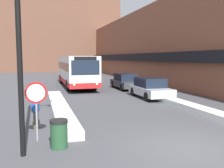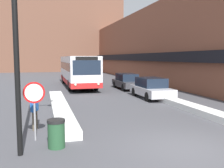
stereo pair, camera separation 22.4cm
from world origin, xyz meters
name	(u,v)px [view 1 (the left image)]	position (x,y,z in m)	size (l,w,h in m)	color
ground_plane	(189,149)	(0.00, 0.00, 0.00)	(160.00, 160.00, 0.00)	#47474C
building_row_right	(152,46)	(9.97, 24.00, 4.49)	(5.50, 60.00, 9.01)	brown
building_backdrop_far	(60,29)	(0.00, 50.78, 9.48)	(26.00, 8.00, 18.97)	brown
snow_bank_left	(60,107)	(-3.60, 7.37, 0.18)	(0.90, 11.26, 0.35)	silver
snow_bank_right	(180,103)	(3.60, 6.48, 0.17)	(0.90, 13.14, 0.33)	silver
city_bus	(76,70)	(-1.04, 18.79, 1.70)	(2.67, 11.51, 3.11)	silver
parked_car_front	(150,88)	(3.20, 9.89, 0.75)	(1.93, 4.21, 1.50)	#B7B7BC
parked_car_back	(125,81)	(3.20, 15.46, 0.74)	(1.81, 4.43, 1.47)	#38383D
stop_sign	(36,99)	(-4.79, 2.20, 1.53)	(0.76, 0.08, 2.12)	gray
street_lamp	(27,4)	(-4.94, 0.90, 4.52)	(1.46, 0.36, 7.44)	black
pedestrian	(36,107)	(-4.84, 3.62, 0.96)	(0.32, 0.50, 1.60)	brown
trash_bin	(59,134)	(-4.09, 1.27, 0.48)	(0.59, 0.59, 0.95)	#234C2D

